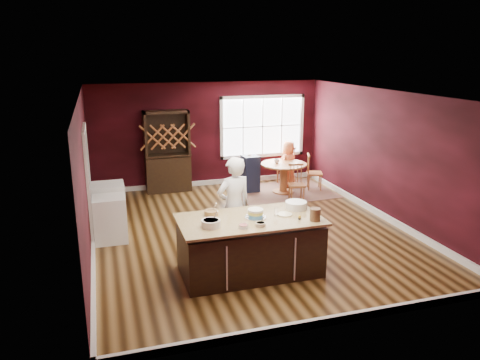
# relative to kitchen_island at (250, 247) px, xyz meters

# --- Properties ---
(room_shell) EXTENTS (7.00, 7.00, 7.00)m
(room_shell) POSITION_rel_kitchen_island_xyz_m (0.54, 1.72, 0.91)
(room_shell) COLOR brown
(room_shell) RESTS_ON ground
(window) EXTENTS (2.36, 0.10, 1.66)m
(window) POSITION_rel_kitchen_island_xyz_m (2.04, 5.19, 1.06)
(window) COLOR white
(window) RESTS_ON room_shell
(doorway) EXTENTS (0.08, 1.26, 2.13)m
(doorway) POSITION_rel_kitchen_island_xyz_m (-2.43, 2.32, 0.59)
(doorway) COLOR white
(doorway) RESTS_ON room_shell
(kitchen_island) EXTENTS (2.26, 1.18, 0.92)m
(kitchen_island) POSITION_rel_kitchen_island_xyz_m (0.00, 0.00, 0.00)
(kitchen_island) COLOR black
(kitchen_island) RESTS_ON ground
(dining_table) EXTENTS (1.14, 1.14, 0.75)m
(dining_table) POSITION_rel_kitchen_island_xyz_m (2.18, 3.95, 0.10)
(dining_table) COLOR brown
(dining_table) RESTS_ON ground
(baker) EXTENTS (0.72, 0.55, 1.76)m
(baker) POSITION_rel_kitchen_island_xyz_m (-0.04, 0.75, 0.44)
(baker) COLOR silver
(baker) RESTS_ON ground
(layer_cake) EXTENTS (0.35, 0.35, 0.14)m
(layer_cake) POSITION_rel_kitchen_island_xyz_m (0.09, 0.01, 0.55)
(layer_cake) COLOR white
(layer_cake) RESTS_ON kitchen_island
(bowl_blue) EXTENTS (0.29, 0.29, 0.11)m
(bowl_blue) POSITION_rel_kitchen_island_xyz_m (-0.67, -0.18, 0.54)
(bowl_blue) COLOR silver
(bowl_blue) RESTS_ON kitchen_island
(bowl_yellow) EXTENTS (0.22, 0.22, 0.08)m
(bowl_yellow) POSITION_rel_kitchen_island_xyz_m (-0.55, 0.32, 0.52)
(bowl_yellow) COLOR brown
(bowl_yellow) RESTS_ON kitchen_island
(bowl_pink) EXTENTS (0.15, 0.15, 0.06)m
(bowl_pink) POSITION_rel_kitchen_island_xyz_m (-0.22, -0.37, 0.51)
(bowl_pink) COLOR silver
(bowl_pink) RESTS_ON kitchen_island
(bowl_olive) EXTENTS (0.15, 0.15, 0.06)m
(bowl_olive) POSITION_rel_kitchen_island_xyz_m (0.05, -0.37, 0.51)
(bowl_olive) COLOR beige
(bowl_olive) RESTS_ON kitchen_island
(drinking_glass) EXTENTS (0.07, 0.07, 0.14)m
(drinking_glass) POSITION_rel_kitchen_island_xyz_m (0.43, -0.01, 0.55)
(drinking_glass) COLOR silver
(drinking_glass) RESTS_ON kitchen_island
(dinner_plate) EXTENTS (0.25, 0.25, 0.02)m
(dinner_plate) POSITION_rel_kitchen_island_xyz_m (0.58, -0.00, 0.49)
(dinner_plate) COLOR beige
(dinner_plate) RESTS_ON kitchen_island
(white_tub) EXTENTS (0.36, 0.36, 0.12)m
(white_tub) POSITION_rel_kitchen_island_xyz_m (0.88, 0.23, 0.54)
(white_tub) COLOR white
(white_tub) RESTS_ON kitchen_island
(stoneware_crock) EXTENTS (0.17, 0.17, 0.20)m
(stoneware_crock) POSITION_rel_kitchen_island_xyz_m (0.93, -0.39, 0.58)
(stoneware_crock) COLOR #503F24
(stoneware_crock) RESTS_ON kitchen_island
(toy_figurine) EXTENTS (0.04, 0.04, 0.07)m
(toy_figurine) POSITION_rel_kitchen_island_xyz_m (0.72, -0.28, 0.52)
(toy_figurine) COLOR gold
(toy_figurine) RESTS_ON kitchen_island
(rug) EXTENTS (2.51, 2.00, 0.01)m
(rug) POSITION_rel_kitchen_island_xyz_m (2.18, 3.95, -0.43)
(rug) COLOR brown
(rug) RESTS_ON ground
(chair_east) EXTENTS (0.48, 0.50, 0.94)m
(chair_east) POSITION_rel_kitchen_island_xyz_m (3.04, 3.97, 0.03)
(chair_east) COLOR #9B5E26
(chair_east) RESTS_ON ground
(chair_south) EXTENTS (0.45, 0.43, 0.90)m
(chair_south) POSITION_rel_kitchen_island_xyz_m (2.20, 3.16, 0.01)
(chair_south) COLOR brown
(chair_south) RESTS_ON ground
(chair_north) EXTENTS (0.57, 0.57, 0.99)m
(chair_north) POSITION_rel_kitchen_island_xyz_m (2.58, 4.78, 0.05)
(chair_north) COLOR brown
(chair_north) RESTS_ON ground
(seated_woman) EXTENTS (0.70, 0.67, 1.21)m
(seated_woman) POSITION_rel_kitchen_island_xyz_m (2.50, 4.42, 0.16)
(seated_woman) COLOR #DA6E3B
(seated_woman) RESTS_ON ground
(high_chair) EXTENTS (0.42, 0.42, 0.97)m
(high_chair) POSITION_rel_kitchen_island_xyz_m (1.41, 4.28, 0.04)
(high_chair) COLOR black
(high_chair) RESTS_ON ground
(toddler) EXTENTS (0.18, 0.14, 0.26)m
(toddler) POSITION_rel_kitchen_island_xyz_m (1.43, 4.30, 0.37)
(toddler) COLOR #8CA5BF
(toddler) RESTS_ON high_chair
(table_plate) EXTENTS (0.20, 0.20, 0.01)m
(table_plate) POSITION_rel_kitchen_island_xyz_m (2.39, 3.83, 0.32)
(table_plate) COLOR beige
(table_plate) RESTS_ON dining_table
(table_cup) EXTENTS (0.16, 0.16, 0.10)m
(table_cup) POSITION_rel_kitchen_island_xyz_m (2.03, 4.04, 0.36)
(table_cup) COLOR silver
(table_cup) RESTS_ON dining_table
(hutch) EXTENTS (1.12, 0.47, 2.05)m
(hutch) POSITION_rel_kitchen_island_xyz_m (-0.57, 4.94, 0.58)
(hutch) COLOR black
(hutch) RESTS_ON ground
(washer) EXTENTS (0.59, 0.57, 0.86)m
(washer) POSITION_rel_kitchen_island_xyz_m (-2.10, 2.00, -0.01)
(washer) COLOR white
(washer) RESTS_ON ground
(dryer) EXTENTS (0.64, 0.62, 0.93)m
(dryer) POSITION_rel_kitchen_island_xyz_m (-2.10, 2.64, 0.03)
(dryer) COLOR white
(dryer) RESTS_ON ground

